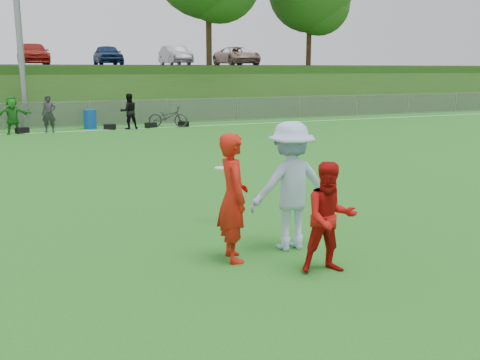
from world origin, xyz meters
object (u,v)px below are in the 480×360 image
frisbee (221,168)px  player_red_center (330,218)px  player_blue (290,186)px  player_red_left (233,198)px  bicycle (168,117)px  recycling_bin (90,119)px

frisbee → player_red_center: bearing=-80.8°
player_red_center → player_blue: 1.17m
player_red_left → player_blue: 1.06m
player_red_left → bicycle: 19.24m
recycling_bin → player_red_left: bearing=-91.5°
player_red_center → recycling_bin: (-0.56, 20.52, -0.34)m
recycling_bin → frisbee: bearing=-89.7°
player_red_left → bicycle: player_red_left is taller
player_red_center → recycling_bin: player_red_center is taller
player_red_left → recycling_bin: player_red_left is taller
player_red_center → bicycle: size_ratio=0.82×
player_blue → bicycle: (3.14, 18.63, -0.51)m
player_red_center → player_blue: bearing=103.8°
player_blue → frisbee: size_ratio=8.33×
player_blue → recycling_bin: player_blue is taller
recycling_bin → player_red_center: bearing=-88.4°
player_red_left → recycling_bin: 19.54m
player_blue → recycling_bin: bearing=-87.8°
frisbee → recycling_bin: 17.54m
player_blue → frisbee: 1.91m
player_red_center → player_blue: player_blue is taller
player_blue → player_red_center: bearing=91.6°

